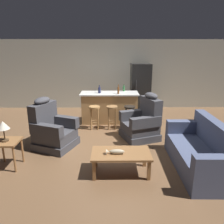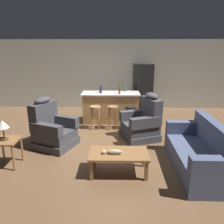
{
  "view_description": "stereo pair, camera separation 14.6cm",
  "coord_description": "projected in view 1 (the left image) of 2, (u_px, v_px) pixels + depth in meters",
  "views": [
    {
      "loc": [
        0.01,
        -5.34,
        2.29
      ],
      "look_at": [
        0.07,
        -0.1,
        0.75
      ],
      "focal_mm": 35.0,
      "sensor_mm": 36.0,
      "label": 1
    },
    {
      "loc": [
        0.16,
        -5.33,
        2.29
      ],
      "look_at": [
        0.07,
        -0.1,
        0.75
      ],
      "focal_mm": 35.0,
      "sensor_mm": 36.0,
      "label": 2
    }
  ],
  "objects": [
    {
      "name": "ground_plane",
      "position": [
        109.0,
        138.0,
        5.76
      ],
      "size": [
        12.0,
        12.0,
        0.0
      ],
      "color": "brown"
    },
    {
      "name": "back_wall",
      "position": [
        109.0,
        75.0,
        8.4
      ],
      "size": [
        12.0,
        0.05,
        2.6
      ],
      "color": "#B2B2A3",
      "rests_on": "ground_plane"
    },
    {
      "name": "coffee_table",
      "position": [
        121.0,
        155.0,
        4.07
      ],
      "size": [
        1.1,
        0.6,
        0.42
      ],
      "color": "olive",
      "rests_on": "ground_plane"
    },
    {
      "name": "fish_figurine",
      "position": [
        115.0,
        152.0,
        4.0
      ],
      "size": [
        0.34,
        0.1,
        0.1
      ],
      "color": "#4C3823",
      "rests_on": "coffee_table"
    },
    {
      "name": "couch",
      "position": [
        201.0,
        152.0,
        4.24
      ],
      "size": [
        0.87,
        1.91,
        0.94
      ],
      "rotation": [
        0.0,
        0.0,
        3.13
      ],
      "color": "#4C5675",
      "rests_on": "ground_plane"
    },
    {
      "name": "recliner_near_lamp",
      "position": [
        52.0,
        130.0,
        5.17
      ],
      "size": [
        1.1,
        1.1,
        1.2
      ],
      "rotation": [
        0.0,
        0.0,
        -0.4
      ],
      "color": "#3D3D42",
      "rests_on": "ground_plane"
    },
    {
      "name": "recliner_near_island",
      "position": [
        143.0,
        123.0,
        5.68
      ],
      "size": [
        1.08,
        1.08,
        1.2
      ],
      "rotation": [
        0.0,
        0.0,
        3.49
      ],
      "color": "#3D3D42",
      "rests_on": "ground_plane"
    },
    {
      "name": "end_table",
      "position": [
        7.0,
        146.0,
        4.25
      ],
      "size": [
        0.48,
        0.48,
        0.56
      ],
      "color": "olive",
      "rests_on": "ground_plane"
    },
    {
      "name": "table_lamp",
      "position": [
        3.0,
        126.0,
        4.13
      ],
      "size": [
        0.24,
        0.24,
        0.41
      ],
      "color": "#4C3823",
      "rests_on": "end_table"
    },
    {
      "name": "kitchen_island",
      "position": [
        109.0,
        107.0,
        6.92
      ],
      "size": [
        1.8,
        0.7,
        0.95
      ],
      "color": "#AD7F4C",
      "rests_on": "ground_plane"
    },
    {
      "name": "bar_stool_left",
      "position": [
        95.0,
        113.0,
        6.32
      ],
      "size": [
        0.32,
        0.32,
        0.68
      ],
      "color": "#A87A47",
      "rests_on": "ground_plane"
    },
    {
      "name": "bar_stool_middle",
      "position": [
        112.0,
        113.0,
        6.32
      ],
      "size": [
        0.32,
        0.32,
        0.68
      ],
      "color": "olive",
      "rests_on": "ground_plane"
    },
    {
      "name": "bar_stool_right",
      "position": [
        130.0,
        113.0,
        6.33
      ],
      "size": [
        0.32,
        0.32,
        0.68
      ],
      "color": "black",
      "rests_on": "ground_plane"
    },
    {
      "name": "refrigerator",
      "position": [
        140.0,
        88.0,
        7.97
      ],
      "size": [
        0.7,
        0.69,
        1.76
      ],
      "color": "black",
      "rests_on": "ground_plane"
    },
    {
      "name": "bottle_tall_green",
      "position": [
        99.0,
        90.0,
        6.71
      ],
      "size": [
        0.08,
        0.08,
        0.25
      ],
      "color": "#23284C",
      "rests_on": "kitchen_island"
    },
    {
      "name": "bottle_short_amber",
      "position": [
        118.0,
        90.0,
        6.59
      ],
      "size": [
        0.06,
        0.06,
        0.29
      ],
      "color": "brown",
      "rests_on": "kitchen_island"
    },
    {
      "name": "bottle_wine_dark",
      "position": [
        124.0,
        89.0,
        7.02
      ],
      "size": [
        0.07,
        0.07,
        0.22
      ],
      "color": "#2D6B38",
      "rests_on": "kitchen_island"
    }
  ]
}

